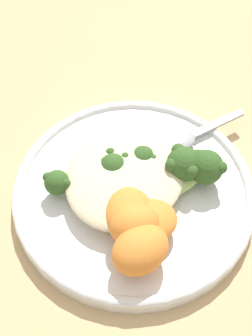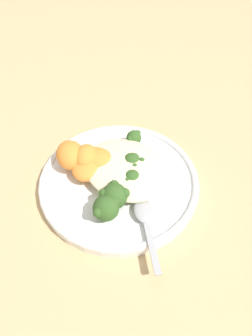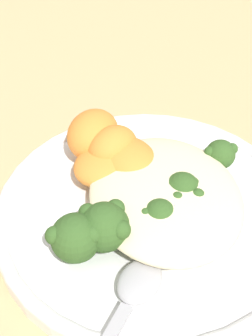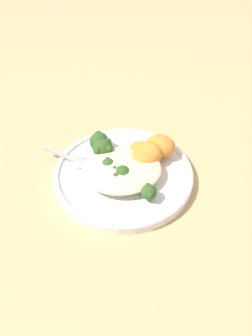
{
  "view_description": "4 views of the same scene",
  "coord_description": "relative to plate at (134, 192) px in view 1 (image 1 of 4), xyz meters",
  "views": [
    {
      "loc": [
        0.27,
        0.11,
        0.45
      ],
      "look_at": [
        -0.01,
        -0.0,
        0.04
      ],
      "focal_mm": 50.0,
      "sensor_mm": 36.0,
      "label": 1
    },
    {
      "loc": [
        -0.19,
        0.21,
        0.36
      ],
      "look_at": [
        -0.0,
        0.0,
        0.04
      ],
      "focal_mm": 28.0,
      "sensor_mm": 36.0,
      "label": 2
    },
    {
      "loc": [
        -0.26,
        0.09,
        0.32
      ],
      "look_at": [
        0.02,
        0.03,
        0.05
      ],
      "focal_mm": 50.0,
      "sensor_mm": 36.0,
      "label": 3
    },
    {
      "loc": [
        -0.05,
        -0.43,
        0.46
      ],
      "look_at": [
        0.01,
        -0.0,
        0.04
      ],
      "focal_mm": 35.0,
      "sensor_mm": 36.0,
      "label": 4
    }
  ],
  "objects": [
    {
      "name": "ground_plane",
      "position": [
        -0.01,
        -0.01,
        -0.01
      ],
      "size": [
        4.0,
        4.0,
        0.0
      ],
      "primitive_type": "plane",
      "color": "tan"
    },
    {
      "name": "plate",
      "position": [
        0.0,
        0.0,
        0.0
      ],
      "size": [
        0.27,
        0.27,
        0.02
      ],
      "color": "white",
      "rests_on": "ground_plane"
    },
    {
      "name": "quinoa_mound",
      "position": [
        -0.0,
        -0.01,
        0.02
      ],
      "size": [
        0.15,
        0.13,
        0.03
      ],
      "primitive_type": "ellipsoid",
      "color": "beige",
      "rests_on": "plate"
    },
    {
      "name": "broccoli_stalk_0",
      "position": [
        -0.03,
        0.06,
        0.03
      ],
      "size": [
        0.11,
        0.09,
        0.04
      ],
      "rotation": [
        0.0,
        0.0,
        2.52
      ],
      "color": "#9EBC66",
      "rests_on": "plate"
    },
    {
      "name": "broccoli_stalk_1",
      "position": [
        -0.03,
        0.04,
        0.03
      ],
      "size": [
        0.08,
        0.05,
        0.04
      ],
      "rotation": [
        0.0,
        0.0,
        2.8
      ],
      "color": "#9EBC66",
      "rests_on": "plate"
    },
    {
      "name": "broccoli_stalk_2",
      "position": [
        -0.02,
        0.0,
        0.02
      ],
      "size": [
        0.07,
        0.05,
        0.03
      ],
      "rotation": [
        0.0,
        0.0,
        3.66
      ],
      "color": "#9EBC66",
      "rests_on": "plate"
    },
    {
      "name": "broccoli_stalk_3",
      "position": [
        -0.0,
        -0.01,
        0.02
      ],
      "size": [
        0.06,
        0.09,
        0.03
      ],
      "rotation": [
        0.0,
        0.0,
        4.23
      ],
      "color": "#9EBC66",
      "rests_on": "plate"
    },
    {
      "name": "broccoli_stalk_4",
      "position": [
        0.03,
        -0.04,
        0.02
      ],
      "size": [
        0.04,
        0.13,
        0.03
      ],
      "rotation": [
        0.0,
        0.0,
        4.87
      ],
      "color": "#9EBC66",
      "rests_on": "plate"
    },
    {
      "name": "sweet_potato_chunk_0",
      "position": [
        0.08,
        0.04,
        0.03
      ],
      "size": [
        0.07,
        0.07,
        0.04
      ],
      "primitive_type": "ellipsoid",
      "rotation": [
        0.0,
        0.0,
        2.64
      ],
      "color": "orange",
      "rests_on": "plate"
    },
    {
      "name": "sweet_potato_chunk_1",
      "position": [
        0.04,
        0.01,
        0.03
      ],
      "size": [
        0.08,
        0.07,
        0.03
      ],
      "primitive_type": "ellipsoid",
      "rotation": [
        0.0,
        0.0,
        3.59
      ],
      "color": "orange",
      "rests_on": "plate"
    },
    {
      "name": "sweet_potato_chunk_2",
      "position": [
        0.04,
        0.03,
        0.02
      ],
      "size": [
        0.08,
        0.08,
        0.03
      ],
      "primitive_type": "ellipsoid",
      "rotation": [
        0.0,
        0.0,
        2.09
      ],
      "color": "orange",
      "rests_on": "plate"
    },
    {
      "name": "sweet_potato_chunk_3",
      "position": [
        0.06,
        0.02,
        0.03
      ],
      "size": [
        0.06,
        0.07,
        0.04
      ],
      "primitive_type": "ellipsoid",
      "rotation": [
        0.0,
        0.0,
        5.37
      ],
      "color": "orange",
      "rests_on": "plate"
    },
    {
      "name": "spoon",
      "position": [
        -0.09,
        0.03,
        0.01
      ],
      "size": [
        0.1,
        0.09,
        0.01
      ],
      "rotation": [
        0.0,
        0.0,
        2.47
      ],
      "color": "#A3A3A8",
      "rests_on": "plate"
    }
  ]
}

